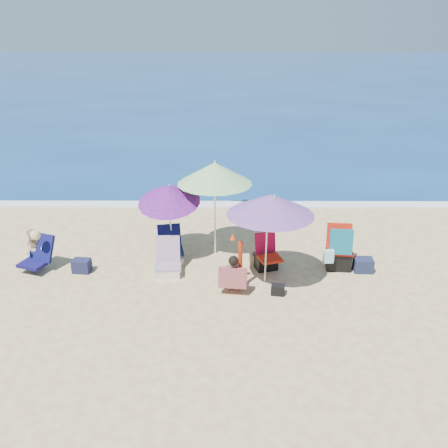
{
  "coord_description": "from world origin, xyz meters",
  "views": [
    {
      "loc": [
        -0.25,
        -8.67,
        5.2
      ],
      "look_at": [
        -0.3,
        1.0,
        1.1
      ],
      "focal_mm": 38.28,
      "sensor_mm": 36.0,
      "label": 1
    }
  ],
  "objects_px": {
    "umbrella_turquoise": "(271,205)",
    "furled_umbrella": "(239,260)",
    "camp_chair_right": "(338,253)",
    "person_left": "(35,249)",
    "umbrella_striped": "(215,173)",
    "camp_chair_left": "(266,258)",
    "person_center": "(233,274)",
    "umbrella_blue": "(168,194)",
    "chair_navy": "(170,252)",
    "chair_rainbow": "(168,265)"
  },
  "relations": [
    {
      "from": "umbrella_turquoise",
      "to": "umbrella_blue",
      "type": "bearing_deg",
      "value": 151.22
    },
    {
      "from": "camp_chair_left",
      "to": "umbrella_turquoise",
      "type": "bearing_deg",
      "value": -91.22
    },
    {
      "from": "furled_umbrella",
      "to": "camp_chair_right",
      "type": "xyz_separation_m",
      "value": [
        2.29,
        0.88,
        -0.28
      ]
    },
    {
      "from": "chair_navy",
      "to": "umbrella_turquoise",
      "type": "bearing_deg",
      "value": -26.7
    },
    {
      "from": "person_left",
      "to": "umbrella_turquoise",
      "type": "bearing_deg",
      "value": -7.41
    },
    {
      "from": "umbrella_turquoise",
      "to": "person_left",
      "type": "distance_m",
      "value": 5.41
    },
    {
      "from": "camp_chair_right",
      "to": "camp_chair_left",
      "type": "bearing_deg",
      "value": -179.07
    },
    {
      "from": "chair_navy",
      "to": "person_center",
      "type": "relative_size",
      "value": 1.01
    },
    {
      "from": "furled_umbrella",
      "to": "umbrella_blue",
      "type": "bearing_deg",
      "value": 138.92
    },
    {
      "from": "camp_chair_right",
      "to": "furled_umbrella",
      "type": "bearing_deg",
      "value": -158.89
    },
    {
      "from": "umbrella_turquoise",
      "to": "umbrella_blue",
      "type": "distance_m",
      "value": 2.52
    },
    {
      "from": "camp_chair_right",
      "to": "person_left",
      "type": "relative_size",
      "value": 1.0
    },
    {
      "from": "umbrella_striped",
      "to": "camp_chair_left",
      "type": "bearing_deg",
      "value": -34.05
    },
    {
      "from": "umbrella_blue",
      "to": "person_left",
      "type": "bearing_deg",
      "value": -169.91
    },
    {
      "from": "umbrella_turquoise",
      "to": "person_left",
      "type": "bearing_deg",
      "value": 172.59
    },
    {
      "from": "umbrella_turquoise",
      "to": "furled_umbrella",
      "type": "relative_size",
      "value": 1.97
    },
    {
      "from": "camp_chair_right",
      "to": "person_center",
      "type": "relative_size",
      "value": 1.22
    },
    {
      "from": "furled_umbrella",
      "to": "camp_chair_right",
      "type": "distance_m",
      "value": 2.47
    },
    {
      "from": "furled_umbrella",
      "to": "person_center",
      "type": "height_order",
      "value": "furled_umbrella"
    },
    {
      "from": "umbrella_blue",
      "to": "chair_navy",
      "type": "xyz_separation_m",
      "value": [
        -0.01,
        -0.1,
        -1.4
      ]
    },
    {
      "from": "chair_navy",
      "to": "umbrella_striped",
      "type": "bearing_deg",
      "value": 19.63
    },
    {
      "from": "camp_chair_right",
      "to": "umbrella_striped",
      "type": "bearing_deg",
      "value": 164.77
    },
    {
      "from": "umbrella_striped",
      "to": "umbrella_blue",
      "type": "distance_m",
      "value": 1.16
    },
    {
      "from": "person_center",
      "to": "person_left",
      "type": "distance_m",
      "value": 4.56
    },
    {
      "from": "umbrella_striped",
      "to": "camp_chair_right",
      "type": "xyz_separation_m",
      "value": [
        2.81,
        -0.76,
        -1.65
      ]
    },
    {
      "from": "chair_rainbow",
      "to": "umbrella_blue",
      "type": "bearing_deg",
      "value": 90.17
    },
    {
      "from": "umbrella_striped",
      "to": "chair_rainbow",
      "type": "bearing_deg",
      "value": -135.5
    },
    {
      "from": "umbrella_striped",
      "to": "camp_chair_right",
      "type": "distance_m",
      "value": 3.35
    },
    {
      "from": "umbrella_striped",
      "to": "furled_umbrella",
      "type": "height_order",
      "value": "umbrella_striped"
    },
    {
      "from": "furled_umbrella",
      "to": "camp_chair_right",
      "type": "height_order",
      "value": "furled_umbrella"
    },
    {
      "from": "furled_umbrella",
      "to": "chair_rainbow",
      "type": "xyz_separation_m",
      "value": [
        -1.57,
        0.62,
        -0.45
      ]
    },
    {
      "from": "umbrella_striped",
      "to": "furled_umbrella",
      "type": "relative_size",
      "value": 1.93
    },
    {
      "from": "chair_rainbow",
      "to": "person_left",
      "type": "xyz_separation_m",
      "value": [
        -3.0,
        0.21,
        0.26
      ]
    },
    {
      "from": "furled_umbrella",
      "to": "chair_navy",
      "type": "height_order",
      "value": "furled_umbrella"
    },
    {
      "from": "umbrella_turquoise",
      "to": "umbrella_blue",
      "type": "relative_size",
      "value": 1.21
    },
    {
      "from": "furled_umbrella",
      "to": "chair_rainbow",
      "type": "distance_m",
      "value": 1.75
    },
    {
      "from": "camp_chair_left",
      "to": "person_left",
      "type": "distance_m",
      "value": 5.22
    },
    {
      "from": "chair_rainbow",
      "to": "camp_chair_left",
      "type": "height_order",
      "value": "camp_chair_left"
    },
    {
      "from": "camp_chair_right",
      "to": "person_left",
      "type": "xyz_separation_m",
      "value": [
        -6.85,
        -0.05,
        0.1
      ]
    },
    {
      "from": "camp_chair_left",
      "to": "person_left",
      "type": "height_order",
      "value": "person_left"
    },
    {
      "from": "person_center",
      "to": "person_left",
      "type": "xyz_separation_m",
      "value": [
        -4.45,
        1.02,
        0.06
      ]
    },
    {
      "from": "furled_umbrella",
      "to": "person_left",
      "type": "xyz_separation_m",
      "value": [
        -4.57,
        0.84,
        -0.18
      ]
    },
    {
      "from": "chair_navy",
      "to": "camp_chair_right",
      "type": "xyz_separation_m",
      "value": [
        3.86,
        -0.39,
        0.17
      ]
    },
    {
      "from": "chair_rainbow",
      "to": "umbrella_striped",
      "type": "bearing_deg",
      "value": 44.5
    },
    {
      "from": "chair_navy",
      "to": "camp_chair_left",
      "type": "height_order",
      "value": "camp_chair_left"
    },
    {
      "from": "umbrella_blue",
      "to": "person_center",
      "type": "distance_m",
      "value": 2.43
    },
    {
      "from": "furled_umbrella",
      "to": "camp_chair_right",
      "type": "bearing_deg",
      "value": 21.11
    },
    {
      "from": "camp_chair_left",
      "to": "camp_chair_right",
      "type": "relative_size",
      "value": 0.81
    },
    {
      "from": "umbrella_turquoise",
      "to": "person_center",
      "type": "height_order",
      "value": "umbrella_turquoise"
    },
    {
      "from": "person_center",
      "to": "person_left",
      "type": "relative_size",
      "value": 0.82
    }
  ]
}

